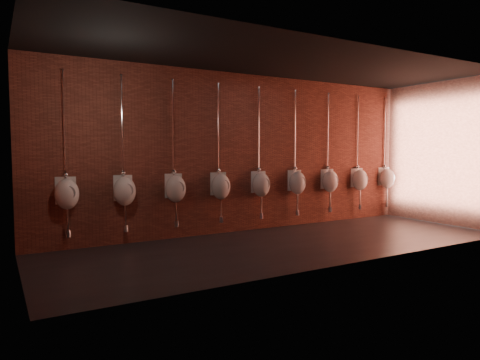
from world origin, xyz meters
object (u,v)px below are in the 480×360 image
object	(u,v)px
urinal_1	(125,190)
urinal_6	(330,181)
urinal_0	(67,193)
urinal_2	(176,188)
urinal_8	(387,178)
urinal_3	(221,186)
urinal_5	(297,182)
urinal_4	(261,184)
urinal_7	(360,179)

from	to	relation	value
urinal_1	urinal_6	xyz separation A→B (m)	(4.70, 0.00, 0.00)
urinal_0	urinal_2	xyz separation A→B (m)	(1.88, 0.00, 0.00)
urinal_0	urinal_8	size ratio (longest dim) A/B	1.00
urinal_0	urinal_3	world-z (taller)	same
urinal_5	urinal_6	size ratio (longest dim) A/B	1.00
urinal_2	urinal_8	world-z (taller)	same
urinal_0	urinal_6	size ratio (longest dim) A/B	1.00
urinal_4	urinal_8	bearing A→B (deg)	0.00
urinal_5	urinal_6	xyz separation A→B (m)	(0.94, 0.00, 0.00)
urinal_7	urinal_5	bearing A→B (deg)	180.00
urinal_0	urinal_2	distance (m)	1.88
urinal_6	urinal_7	bearing A→B (deg)	0.00
urinal_1	urinal_5	xyz separation A→B (m)	(3.76, 0.00, 0.00)
urinal_3	urinal_8	xyz separation A→B (m)	(4.70, 0.00, 0.00)
urinal_0	urinal_8	bearing A→B (deg)	0.00
urinal_0	urinal_3	distance (m)	2.82
urinal_6	urinal_2	bearing A→B (deg)	180.00
urinal_1	urinal_7	world-z (taller)	same
urinal_0	urinal_3	xyz separation A→B (m)	(2.82, 0.00, 0.00)
urinal_0	urinal_5	bearing A→B (deg)	0.00
urinal_4	urinal_1	bearing A→B (deg)	180.00
urinal_6	urinal_8	bearing A→B (deg)	0.00
urinal_4	urinal_6	bearing A→B (deg)	0.00
urinal_5	urinal_6	distance (m)	0.94
urinal_2	urinal_3	world-z (taller)	same
urinal_2	urinal_8	distance (m)	5.64
urinal_0	urinal_5	distance (m)	4.70
urinal_7	urinal_0	bearing A→B (deg)	180.00
urinal_3	urinal_5	bearing A→B (deg)	0.00
urinal_1	urinal_4	size ratio (longest dim) A/B	1.00
urinal_6	urinal_7	world-z (taller)	same
urinal_0	urinal_8	xyz separation A→B (m)	(7.52, 0.00, 0.00)
urinal_3	urinal_7	xyz separation A→B (m)	(3.76, 0.00, 0.00)
urinal_6	urinal_8	world-z (taller)	same
urinal_4	urinal_7	xyz separation A→B (m)	(2.82, 0.00, 0.00)
urinal_4	urinal_8	world-z (taller)	same
urinal_2	urinal_6	distance (m)	3.76
urinal_1	urinal_4	bearing A→B (deg)	0.00
urinal_2	urinal_4	world-z (taller)	same
urinal_0	urinal_1	bearing A→B (deg)	0.00
urinal_7	urinal_2	bearing A→B (deg)	180.00
urinal_3	urinal_0	bearing A→B (deg)	180.00
urinal_0	urinal_5	xyz separation A→B (m)	(4.70, 0.00, 0.00)
urinal_3	urinal_8	world-z (taller)	same
urinal_6	urinal_0	bearing A→B (deg)	180.00
urinal_2	urinal_7	distance (m)	4.70
urinal_2	urinal_6	bearing A→B (deg)	0.00
urinal_0	urinal_4	size ratio (longest dim) A/B	1.00
urinal_1	urinal_3	world-z (taller)	same
urinal_1	urinal_7	distance (m)	5.64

